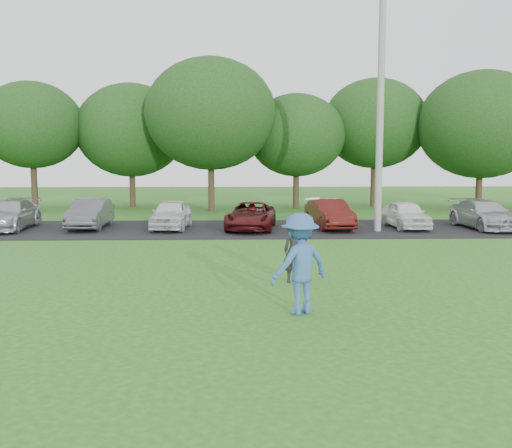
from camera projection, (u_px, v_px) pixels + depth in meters
The scene contains 7 objects.
ground at pixel (261, 309), 11.31m from camera, with size 100.00×100.00×0.00m, color #24661D.
parking_lot at pixel (249, 229), 24.22m from camera, with size 32.00×6.50×0.03m, color black.
utility_pole at pixel (381, 96), 22.71m from camera, with size 0.28×0.28×10.89m, color #989994.
frisbee_player at pixel (300, 264), 10.89m from camera, with size 1.45×1.25×2.28m.
camera_bystander at pixel (295, 250), 13.68m from camera, with size 0.58×0.42×1.57m.
parked_cars at pixel (247, 215), 24.02m from camera, with size 28.38×4.67×1.25m.
tree_row at pixel (272, 126), 33.40m from camera, with size 42.39×9.85×8.64m.
Camera 1 is at (-0.45, -11.04, 2.97)m, focal length 40.00 mm.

